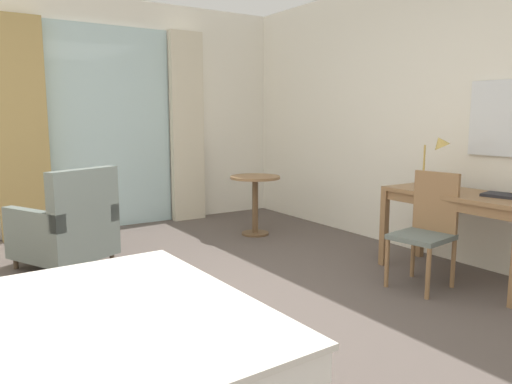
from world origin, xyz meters
TOP-DOWN VIEW (x-y plane):
  - ground at (0.00, 0.00)m, footprint 5.66×6.84m
  - wall_back at (0.00, 3.16)m, footprint 5.26×0.12m
  - wall_right at (2.57, 0.00)m, footprint 0.12×6.44m
  - balcony_glass_door at (0.21, 3.08)m, footprint 1.56×0.02m
  - curtain_panel_left at (-0.79, 2.98)m, footprint 0.54×0.10m
  - curtain_panel_right at (1.21, 2.98)m, footprint 0.45×0.10m
  - bed at (-1.37, -0.80)m, footprint 2.09×1.80m
  - writing_desk at (2.09, -0.54)m, footprint 0.58×1.31m
  - desk_chair at (1.71, -0.49)m, footprint 0.49×0.46m
  - desk_lamp at (2.13, -0.23)m, footprint 0.22×0.27m
  - closed_book at (2.17, -0.86)m, footprint 0.28×0.37m
  - armchair_by_window at (-0.65, 1.62)m, footprint 0.94×0.98m
  - round_cafe_table at (1.48, 1.74)m, footprint 0.58×0.58m
  - wall_mirror at (2.49, -0.54)m, footprint 0.02×0.49m

SIDE VIEW (x-z plane):
  - ground at x=0.00m, z-range -0.10..0.00m
  - bed at x=-1.37m, z-range -0.21..0.72m
  - armchair_by_window at x=-0.65m, z-range -0.11..0.82m
  - desk_chair at x=1.71m, z-range 0.04..0.97m
  - round_cafe_table at x=1.48m, z-range 0.16..0.85m
  - writing_desk at x=2.09m, z-range 0.28..1.02m
  - closed_book at x=2.17m, z-range 0.74..0.77m
  - desk_lamp at x=2.13m, z-range 0.84..1.33m
  - balcony_glass_door at x=0.21m, z-range 0.00..2.47m
  - curtain_panel_left at x=-0.79m, z-range 0.00..2.47m
  - curtain_panel_right at x=1.21m, z-range 0.00..2.47m
  - wall_mirror at x=2.49m, z-range 1.04..1.69m
  - wall_back at x=0.00m, z-range 0.00..2.80m
  - wall_right at x=2.57m, z-range 0.00..2.80m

